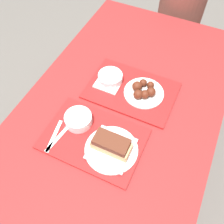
{
  "coord_description": "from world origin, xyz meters",
  "views": [
    {
      "loc": [
        0.27,
        -0.64,
        1.74
      ],
      "look_at": [
        -0.01,
        -0.03,
        0.77
      ],
      "focal_mm": 40.0,
      "sensor_mm": 36.0,
      "label": 1
    }
  ],
  "objects_px": {
    "tray_far": "(131,90)",
    "person_seated_across": "(183,0)",
    "bowl_coleslaw_near": "(78,119)",
    "tray_near": "(94,139)",
    "bowl_coleslaw_far": "(110,78)",
    "wings_plate_far": "(143,91)",
    "brisket_sandwich_plate": "(111,147)"
  },
  "relations": [
    {
      "from": "bowl_coleslaw_near",
      "to": "wings_plate_far",
      "type": "distance_m",
      "value": 0.36
    },
    {
      "from": "bowl_coleslaw_near",
      "to": "brisket_sandwich_plate",
      "type": "relative_size",
      "value": 0.54
    },
    {
      "from": "tray_near",
      "to": "bowl_coleslaw_far",
      "type": "height_order",
      "value": "bowl_coleslaw_far"
    },
    {
      "from": "tray_near",
      "to": "tray_far",
      "type": "bearing_deg",
      "value": 82.07
    },
    {
      "from": "wings_plate_far",
      "to": "brisket_sandwich_plate",
      "type": "bearing_deg",
      "value": -91.92
    },
    {
      "from": "tray_near",
      "to": "person_seated_across",
      "type": "bearing_deg",
      "value": 87.26
    },
    {
      "from": "tray_near",
      "to": "bowl_coleslaw_near",
      "type": "xyz_separation_m",
      "value": [
        -0.1,
        0.05,
        0.03
      ]
    },
    {
      "from": "tray_far",
      "to": "person_seated_across",
      "type": "height_order",
      "value": "person_seated_across"
    },
    {
      "from": "tray_far",
      "to": "person_seated_across",
      "type": "distance_m",
      "value": 0.94
    },
    {
      "from": "brisket_sandwich_plate",
      "to": "person_seated_across",
      "type": "xyz_separation_m",
      "value": [
        -0.04,
        1.3,
        -0.04
      ]
    },
    {
      "from": "tray_far",
      "to": "person_seated_across",
      "type": "relative_size",
      "value": 0.63
    },
    {
      "from": "brisket_sandwich_plate",
      "to": "person_seated_across",
      "type": "height_order",
      "value": "person_seated_across"
    },
    {
      "from": "tray_far",
      "to": "bowl_coleslaw_far",
      "type": "xyz_separation_m",
      "value": [
        -0.12,
        0.01,
        0.03
      ]
    },
    {
      "from": "tray_near",
      "to": "tray_far",
      "type": "height_order",
      "value": "same"
    },
    {
      "from": "tray_far",
      "to": "bowl_coleslaw_near",
      "type": "height_order",
      "value": "bowl_coleslaw_near"
    },
    {
      "from": "tray_far",
      "to": "person_seated_across",
      "type": "bearing_deg",
      "value": 89.13
    },
    {
      "from": "tray_near",
      "to": "tray_far",
      "type": "relative_size",
      "value": 1.0
    },
    {
      "from": "bowl_coleslaw_far",
      "to": "wings_plate_far",
      "type": "xyz_separation_m",
      "value": [
        0.19,
        -0.01,
        -0.01
      ]
    },
    {
      "from": "tray_far",
      "to": "wings_plate_far",
      "type": "height_order",
      "value": "wings_plate_far"
    },
    {
      "from": "tray_far",
      "to": "wings_plate_far",
      "type": "distance_m",
      "value": 0.07
    },
    {
      "from": "bowl_coleslaw_far",
      "to": "wings_plate_far",
      "type": "height_order",
      "value": "wings_plate_far"
    },
    {
      "from": "tray_far",
      "to": "brisket_sandwich_plate",
      "type": "xyz_separation_m",
      "value": [
        0.05,
        -0.36,
        0.04
      ]
    },
    {
      "from": "tray_near",
      "to": "person_seated_across",
      "type": "xyz_separation_m",
      "value": [
        0.06,
        1.28,
        -0.0
      ]
    },
    {
      "from": "tray_far",
      "to": "tray_near",
      "type": "bearing_deg",
      "value": -97.93
    },
    {
      "from": "bowl_coleslaw_near",
      "to": "bowl_coleslaw_far",
      "type": "relative_size",
      "value": 1.0
    },
    {
      "from": "tray_far",
      "to": "bowl_coleslaw_near",
      "type": "relative_size",
      "value": 3.53
    },
    {
      "from": "bowl_coleslaw_near",
      "to": "person_seated_across",
      "type": "relative_size",
      "value": 0.18
    },
    {
      "from": "brisket_sandwich_plate",
      "to": "person_seated_across",
      "type": "bearing_deg",
      "value": 91.66
    },
    {
      "from": "brisket_sandwich_plate",
      "to": "wings_plate_far",
      "type": "relative_size",
      "value": 1.15
    },
    {
      "from": "tray_near",
      "to": "wings_plate_far",
      "type": "bearing_deg",
      "value": 71.9
    },
    {
      "from": "brisket_sandwich_plate",
      "to": "bowl_coleslaw_far",
      "type": "distance_m",
      "value": 0.41
    },
    {
      "from": "brisket_sandwich_plate",
      "to": "bowl_coleslaw_far",
      "type": "height_order",
      "value": "brisket_sandwich_plate"
    }
  ]
}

